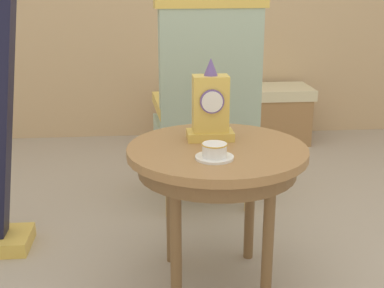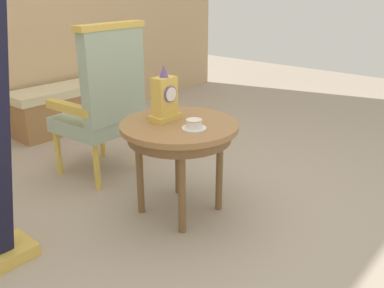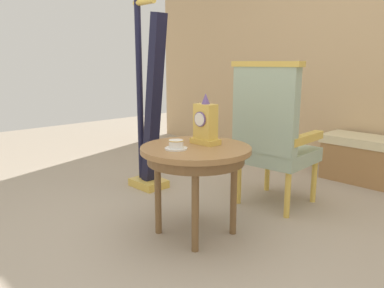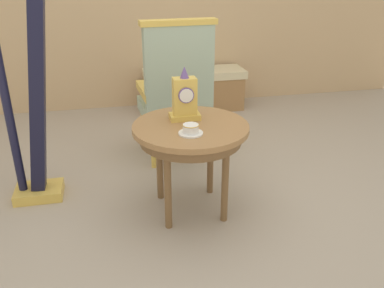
# 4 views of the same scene
# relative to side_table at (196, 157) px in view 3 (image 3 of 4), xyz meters

# --- Properties ---
(ground_plane) EXTENTS (10.00, 10.00, 0.00)m
(ground_plane) POSITION_rel_side_table_xyz_m (0.05, 0.02, -0.53)
(ground_plane) COLOR tan
(wall_back) EXTENTS (6.00, 0.10, 2.80)m
(wall_back) POSITION_rel_side_table_xyz_m (0.05, 2.27, 0.87)
(wall_back) COLOR tan
(wall_back) RESTS_ON ground
(side_table) EXTENTS (0.72, 0.72, 0.60)m
(side_table) POSITION_rel_side_table_xyz_m (0.00, 0.00, 0.00)
(side_table) COLOR #9E7042
(side_table) RESTS_ON ground
(teacup_left) EXTENTS (0.14, 0.14, 0.06)m
(teacup_left) POSITION_rel_side_table_xyz_m (-0.03, -0.14, 0.10)
(teacup_left) COLOR white
(teacup_left) RESTS_ON side_table
(mantel_clock) EXTENTS (0.19, 0.11, 0.34)m
(mantel_clock) POSITION_rel_side_table_xyz_m (-0.02, 0.10, 0.21)
(mantel_clock) COLOR gold
(mantel_clock) RESTS_ON side_table
(armchair) EXTENTS (0.58, 0.57, 1.14)m
(armchair) POSITION_rel_side_table_xyz_m (0.05, 0.78, 0.07)
(armchair) COLOR #9EB299
(armchair) RESTS_ON ground
(harp) EXTENTS (0.40, 0.24, 1.74)m
(harp) POSITION_rel_side_table_xyz_m (-0.97, 0.37, 0.17)
(harp) COLOR gold
(harp) RESTS_ON ground
(window_bench) EXTENTS (1.09, 0.40, 0.44)m
(window_bench) POSITION_rel_side_table_xyz_m (0.46, 1.97, -0.30)
(window_bench) COLOR beige
(window_bench) RESTS_ON ground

